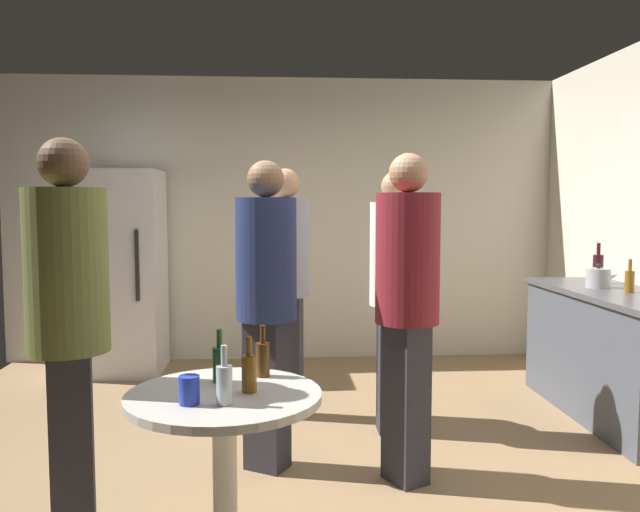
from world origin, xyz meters
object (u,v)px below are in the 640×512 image
object	(u,v)px
beer_bottle_green	(220,363)
kettle	(598,278)
person_in_maroon_shirt	(407,292)
beer_bottle_brown	(263,358)
wine_bottle_on_counter	(598,268)
refrigerator	(122,272)
plastic_cup_blue	(189,390)
person_in_navy_shirt	(266,290)
foreground_table	(224,418)
beer_bottle_clear	(224,383)
beer_bottle_on_counter	(630,281)
person_in_olive_shirt	(68,312)
beer_bottle_amber	(249,372)
person_in_gray_shirt	(286,272)
person_in_white_shirt	(396,281)

from	to	relation	value
beer_bottle_green	kettle	bearing A→B (deg)	33.23
beer_bottle_green	person_in_maroon_shirt	xyz separation A→B (m)	(0.94, 0.59, 0.22)
beer_bottle_brown	person_in_maroon_shirt	world-z (taller)	person_in_maroon_shirt
wine_bottle_on_counter	beer_bottle_brown	distance (m)	3.10
refrigerator	beer_bottle_green	size ratio (longest dim) A/B	7.83
plastic_cup_blue	person_in_navy_shirt	bearing A→B (deg)	76.01
foreground_table	beer_bottle_clear	bearing A→B (deg)	-84.15
kettle	beer_bottle_on_counter	distance (m)	0.28
foreground_table	person_in_olive_shirt	xyz separation A→B (m)	(-0.67, 0.17, 0.41)
beer_bottle_amber	plastic_cup_blue	distance (m)	0.27
beer_bottle_brown	person_in_gray_shirt	distance (m)	1.64
kettle	beer_bottle_green	distance (m)	3.06
beer_bottle_amber	beer_bottle_clear	world-z (taller)	same
kettle	refrigerator	bearing A→B (deg)	160.38
person_in_navy_shirt	kettle	bearing A→B (deg)	140.48
person_in_olive_shirt	beer_bottle_brown	bearing A→B (deg)	-9.85
person_in_maroon_shirt	beer_bottle_brown	bearing A→B (deg)	7.24
foreground_table	person_in_gray_shirt	bearing A→B (deg)	81.53
beer_bottle_amber	person_in_navy_shirt	size ratio (longest dim) A/B	0.13
beer_bottle_green	beer_bottle_clear	world-z (taller)	same
beer_bottle_on_counter	beer_bottle_amber	xyz separation A→B (m)	(-2.50, -1.57, -0.17)
plastic_cup_blue	person_in_white_shirt	bearing A→B (deg)	55.96
foreground_table	beer_bottle_green	bearing A→B (deg)	100.70
beer_bottle_amber	beer_bottle_clear	bearing A→B (deg)	-118.86
beer_bottle_amber	person_in_olive_shirt	size ratio (longest dim) A/B	0.13
kettle	beer_bottle_amber	size ratio (longest dim) A/B	1.06
beer_bottle_clear	plastic_cup_blue	distance (m)	0.14
beer_bottle_brown	person_in_white_shirt	distance (m)	1.52
beer_bottle_on_counter	beer_bottle_brown	xyz separation A→B (m)	(-2.45, -1.34, -0.17)
beer_bottle_brown	kettle	bearing A→B (deg)	34.00
person_in_maroon_shirt	wine_bottle_on_counter	bearing A→B (deg)	-169.61
kettle	person_in_white_shirt	world-z (taller)	person_in_white_shirt
beer_bottle_green	person_in_gray_shirt	xyz separation A→B (m)	(0.31, 1.70, 0.21)
beer_bottle_brown	person_in_navy_shirt	world-z (taller)	person_in_navy_shirt
refrigerator	beer_bottle_amber	xyz separation A→B (m)	(1.27, -3.15, -0.08)
beer_bottle_clear	person_in_olive_shirt	distance (m)	0.79
plastic_cup_blue	person_in_olive_shirt	size ratio (longest dim) A/B	0.06
refrigerator	person_in_maroon_shirt	xyz separation A→B (m)	(2.07, -2.41, 0.14)
beer_bottle_brown	person_in_white_shirt	xyz separation A→B (m)	(0.83, 1.26, 0.19)
foreground_table	beer_bottle_brown	distance (m)	0.34
person_in_navy_shirt	refrigerator	bearing A→B (deg)	-118.40
wine_bottle_on_counter	beer_bottle_brown	bearing A→B (deg)	-143.60
person_in_white_shirt	person_in_maroon_shirt	xyz separation A→B (m)	(-0.08, -0.75, 0.03)
refrigerator	beer_bottle_on_counter	bearing A→B (deg)	-22.76
foreground_table	person_in_olive_shirt	distance (m)	0.80
person_in_gray_shirt	person_in_olive_shirt	size ratio (longest dim) A/B	0.98
foreground_table	plastic_cup_blue	world-z (taller)	plastic_cup_blue
foreground_table	beer_bottle_green	size ratio (longest dim) A/B	3.48
kettle	person_in_maroon_shirt	xyz separation A→B (m)	(-1.62, -1.09, 0.07)
beer_bottle_brown	person_in_gray_shirt	world-z (taller)	person_in_gray_shirt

